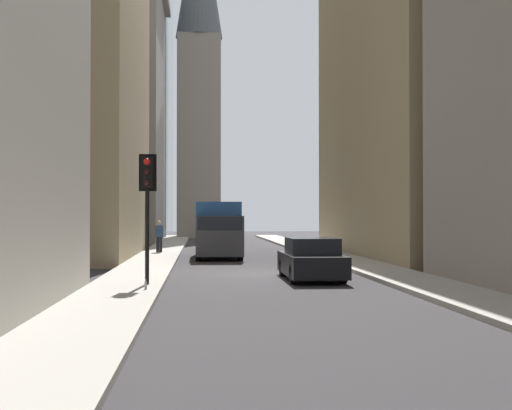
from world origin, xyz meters
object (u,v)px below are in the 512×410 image
at_px(sedan_black, 311,260).
at_px(discarded_bottle, 146,285).
at_px(delivery_truck, 218,229).
at_px(pedestrian, 159,235).
at_px(traffic_light_foreground, 147,188).

height_order(sedan_black, discarded_bottle, sedan_black).
relative_size(delivery_truck, sedan_black, 1.50).
height_order(delivery_truck, discarded_bottle, delivery_truck).
bearing_deg(discarded_bottle, pedestrian, 2.38).
bearing_deg(delivery_truck, traffic_light_foreground, 170.27).
xyz_separation_m(sedan_black, pedestrian, (14.98, 5.97, 0.43)).
relative_size(delivery_truck, discarded_bottle, 23.93).
bearing_deg(discarded_bottle, sedan_black, -54.50).
height_order(delivery_truck, sedan_black, delivery_truck).
xyz_separation_m(delivery_truck, traffic_light_foreground, (-14.36, 2.46, 1.50)).
bearing_deg(traffic_light_foreground, sedan_black, -65.72).
bearing_deg(sedan_black, delivery_truck, 13.14).
xyz_separation_m(traffic_light_foreground, pedestrian, (17.35, 0.71, -1.87)).
height_order(traffic_light_foreground, pedestrian, traffic_light_foreground).
distance_m(sedan_black, pedestrian, 16.13).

